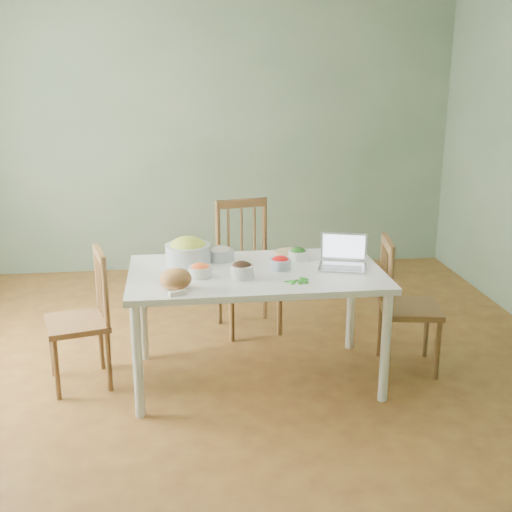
{
  "coord_description": "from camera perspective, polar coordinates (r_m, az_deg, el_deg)",
  "views": [
    {
      "loc": [
        -0.32,
        -4.06,
        2.08
      ],
      "look_at": [
        0.19,
        -0.06,
        0.87
      ],
      "focal_mm": 45.96,
      "sensor_mm": 36.0,
      "label": 1
    }
  ],
  "objects": [
    {
      "name": "butter_stick",
      "position": [
        3.83,
        -6.82,
        -3.22
      ],
      "size": [
        0.11,
        0.07,
        0.03
      ],
      "primitive_type": "cube",
      "rotation": [
        0.0,
        0.0,
        0.37
      ],
      "color": "beige",
      "rests_on": "dining_table"
    },
    {
      "name": "floor",
      "position": [
        4.57,
        -2.49,
        -10.37
      ],
      "size": [
        5.0,
        5.0,
        0.0
      ],
      "primitive_type": "cube",
      "color": "#593316",
      "rests_on": "ground"
    },
    {
      "name": "chair_left",
      "position": [
        4.44,
        -15.32,
        -5.37
      ],
      "size": [
        0.47,
        0.48,
        0.91
      ],
      "primitive_type": null,
      "rotation": [
        0.0,
        0.0,
        -1.33
      ],
      "color": "brown",
      "rests_on": "floor"
    },
    {
      "name": "bread_boule",
      "position": [
        3.92,
        -7.01,
        -1.99
      ],
      "size": [
        0.26,
        0.26,
        0.13
      ],
      "primitive_type": "ellipsoid",
      "rotation": [
        0.0,
        0.0,
        -0.43
      ],
      "color": "#AE713F",
      "rests_on": "dining_table"
    },
    {
      "name": "chair_right",
      "position": [
        4.63,
        13.27,
        -4.18
      ],
      "size": [
        0.45,
        0.47,
        0.93
      ],
      "primitive_type": null,
      "rotation": [
        0.0,
        0.0,
        1.41
      ],
      "color": "brown",
      "rests_on": "floor"
    },
    {
      "name": "wall_back",
      "position": [
        6.61,
        -4.53,
        10.31
      ],
      "size": [
        5.0,
        0.0,
        2.7
      ],
      "primitive_type": "cube",
      "color": "gray",
      "rests_on": "ground"
    },
    {
      "name": "laptop",
      "position": [
        4.3,
        7.57,
        0.27
      ],
      "size": [
        0.37,
        0.34,
        0.21
      ],
      "primitive_type": null,
      "rotation": [
        0.0,
        0.0,
        -0.3
      ],
      "color": "#BBBBC2",
      "rests_on": "dining_table"
    },
    {
      "name": "bowl_redpep",
      "position": [
        4.27,
        2.14,
        -0.58
      ],
      "size": [
        0.17,
        0.17,
        0.08
      ],
      "primitive_type": null,
      "rotation": [
        0.0,
        0.0,
        -0.23
      ],
      "color": "#BE090F",
      "rests_on": "dining_table"
    },
    {
      "name": "bowl_carrot",
      "position": [
        4.14,
        -4.86,
        -1.23
      ],
      "size": [
        0.2,
        0.2,
        0.08
      ],
      "primitive_type": null,
      "rotation": [
        0.0,
        0.0,
        0.42
      ],
      "color": "#DD572E",
      "rests_on": "dining_table"
    },
    {
      "name": "bowl_squash",
      "position": [
        4.4,
        -5.94,
        0.46
      ],
      "size": [
        0.35,
        0.35,
        0.18
      ],
      "primitive_type": null,
      "rotation": [
        0.0,
        0.0,
        -0.15
      ],
      "color": "#D1CE3F",
      "rests_on": "dining_table"
    },
    {
      "name": "bowl_onion",
      "position": [
        4.46,
        -3.06,
        0.24
      ],
      "size": [
        0.21,
        0.21,
        0.1
      ],
      "primitive_type": null,
      "rotation": [
        0.0,
        0.0,
        0.2
      ],
      "color": "silver",
      "rests_on": "dining_table"
    },
    {
      "name": "wall_front",
      "position": [
        1.75,
        4.05,
        -8.0
      ],
      "size": [
        5.0,
        0.0,
        2.7
      ],
      "primitive_type": "cube",
      "color": "gray",
      "rests_on": "ground"
    },
    {
      "name": "bowl_broccoli",
      "position": [
        4.48,
        3.67,
        0.2
      ],
      "size": [
        0.18,
        0.18,
        0.08
      ],
      "primitive_type": null,
      "rotation": [
        0.0,
        0.0,
        0.41
      ],
      "color": "#113E11",
      "rests_on": "dining_table"
    },
    {
      "name": "bowl_mushroom",
      "position": [
        4.1,
        -1.25,
        -1.2
      ],
      "size": [
        0.18,
        0.18,
        0.1
      ],
      "primitive_type": null,
      "rotation": [
        0.0,
        0.0,
        0.21
      ],
      "color": "black",
      "rests_on": "dining_table"
    },
    {
      "name": "basil_bunch",
      "position": [
        4.04,
        3.51,
        -2.1
      ],
      "size": [
        0.18,
        0.18,
        0.02
      ],
      "primitive_type": null,
      "color": "#165E15",
      "rests_on": "dining_table"
    },
    {
      "name": "flatbread",
      "position": [
        4.61,
        2.99,
        0.27
      ],
      "size": [
        0.28,
        0.28,
        0.02
      ],
      "primitive_type": "cylinder",
      "rotation": [
        0.0,
        0.0,
        -0.32
      ],
      "color": "#D7BE7F",
      "rests_on": "dining_table"
    },
    {
      "name": "chair_far",
      "position": [
        5.13,
        -0.63,
        -1.09
      ],
      "size": [
        0.53,
        0.51,
        1.03
      ],
      "primitive_type": null,
      "rotation": [
        0.0,
        0.0,
        0.19
      ],
      "color": "brown",
      "rests_on": "floor"
    },
    {
      "name": "dining_table",
      "position": [
        4.38,
        -0.0,
        -6.09
      ],
      "size": [
        1.64,
        0.92,
        0.77
      ],
      "primitive_type": null,
      "color": "white",
      "rests_on": "floor"
    }
  ]
}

